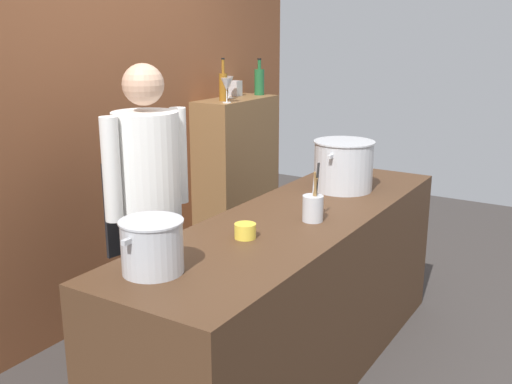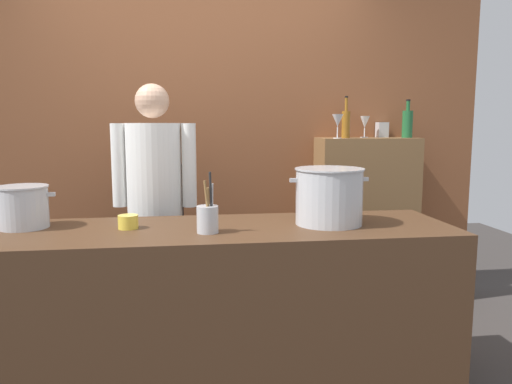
{
  "view_description": "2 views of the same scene",
  "coord_description": "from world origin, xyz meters",
  "px_view_note": "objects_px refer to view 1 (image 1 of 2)",
  "views": [
    {
      "loc": [
        -2.59,
        -1.37,
        1.83
      ],
      "look_at": [
        0.17,
        0.34,
        0.94
      ],
      "focal_mm": 42.13,
      "sensor_mm": 36.0,
      "label": 1
    },
    {
      "loc": [
        -0.13,
        -2.47,
        1.43
      ],
      "look_at": [
        0.27,
        0.39,
        1.02
      ],
      "focal_mm": 35.12,
      "sensor_mm": 36.0,
      "label": 2
    }
  ],
  "objects_px": {
    "utensil_crock": "(313,207)",
    "wine_glass_tall": "(229,83)",
    "spice_tin_silver": "(235,88)",
    "stockpot_small": "(152,246)",
    "wine_bottle_green": "(259,81)",
    "chef": "(148,199)",
    "butter_jar": "(245,231)",
    "wine_glass_wide": "(227,85)",
    "stockpot_large": "(343,165)",
    "wine_bottle_amber": "(223,86)"
  },
  "relations": [
    {
      "from": "wine_glass_tall",
      "to": "spice_tin_silver",
      "type": "xyz_separation_m",
      "value": [
        0.16,
        0.05,
        -0.06
      ]
    },
    {
      "from": "wine_glass_tall",
      "to": "stockpot_large",
      "type": "bearing_deg",
      "value": -117.17
    },
    {
      "from": "butter_jar",
      "to": "spice_tin_silver",
      "type": "bearing_deg",
      "value": 34.72
    },
    {
      "from": "stockpot_small",
      "to": "wine_bottle_green",
      "type": "distance_m",
      "value": 2.73
    },
    {
      "from": "wine_bottle_green",
      "to": "stockpot_small",
      "type": "bearing_deg",
      "value": -157.43
    },
    {
      "from": "stockpot_large",
      "to": "utensil_crock",
      "type": "height_order",
      "value": "utensil_crock"
    },
    {
      "from": "wine_glass_tall",
      "to": "wine_glass_wide",
      "type": "bearing_deg",
      "value": -148.52
    },
    {
      "from": "stockpot_large",
      "to": "utensil_crock",
      "type": "relative_size",
      "value": 1.41
    },
    {
      "from": "utensil_crock",
      "to": "butter_jar",
      "type": "distance_m",
      "value": 0.42
    },
    {
      "from": "stockpot_small",
      "to": "utensil_crock",
      "type": "xyz_separation_m",
      "value": [
        0.91,
        -0.24,
        -0.04
      ]
    },
    {
      "from": "stockpot_small",
      "to": "wine_bottle_green",
      "type": "bearing_deg",
      "value": 22.57
    },
    {
      "from": "butter_jar",
      "to": "spice_tin_silver",
      "type": "distance_m",
      "value": 2.26
    },
    {
      "from": "stockpot_small",
      "to": "stockpot_large",
      "type": "bearing_deg",
      "value": -4.64
    },
    {
      "from": "butter_jar",
      "to": "wine_bottle_green",
      "type": "xyz_separation_m",
      "value": [
        1.97,
        1.13,
        0.48
      ]
    },
    {
      "from": "stockpot_small",
      "to": "wine_glass_tall",
      "type": "bearing_deg",
      "value": 27.18
    },
    {
      "from": "utensil_crock",
      "to": "wine_glass_tall",
      "type": "relative_size",
      "value": 1.79
    },
    {
      "from": "wine_bottle_green",
      "to": "spice_tin_silver",
      "type": "distance_m",
      "value": 0.2
    },
    {
      "from": "butter_jar",
      "to": "wine_bottle_green",
      "type": "height_order",
      "value": "wine_bottle_green"
    },
    {
      "from": "stockpot_large",
      "to": "wine_bottle_green",
      "type": "relative_size",
      "value": 1.44
    },
    {
      "from": "wine_bottle_amber",
      "to": "wine_glass_tall",
      "type": "bearing_deg",
      "value": 21.89
    },
    {
      "from": "wine_bottle_green",
      "to": "wine_bottle_amber",
      "type": "height_order",
      "value": "wine_bottle_amber"
    },
    {
      "from": "utensil_crock",
      "to": "spice_tin_silver",
      "type": "height_order",
      "value": "spice_tin_silver"
    },
    {
      "from": "chef",
      "to": "stockpot_small",
      "type": "xyz_separation_m",
      "value": [
        -0.62,
        -0.57,
        0.04
      ]
    },
    {
      "from": "chef",
      "to": "wine_glass_tall",
      "type": "xyz_separation_m",
      "value": [
        1.57,
        0.55,
        0.46
      ]
    },
    {
      "from": "wine_bottle_green",
      "to": "chef",
      "type": "bearing_deg",
      "value": -166.08
    },
    {
      "from": "wine_bottle_amber",
      "to": "wine_glass_tall",
      "type": "height_order",
      "value": "wine_bottle_amber"
    },
    {
      "from": "stockpot_small",
      "to": "butter_jar",
      "type": "height_order",
      "value": "stockpot_small"
    },
    {
      "from": "stockpot_large",
      "to": "wine_glass_wide",
      "type": "distance_m",
      "value": 1.21
    },
    {
      "from": "stockpot_large",
      "to": "utensil_crock",
      "type": "bearing_deg",
      "value": -169.41
    },
    {
      "from": "wine_glass_tall",
      "to": "wine_bottle_amber",
      "type": "bearing_deg",
      "value": -158.11
    },
    {
      "from": "wine_glass_tall",
      "to": "spice_tin_silver",
      "type": "distance_m",
      "value": 0.18
    },
    {
      "from": "chef",
      "to": "spice_tin_silver",
      "type": "bearing_deg",
      "value": -151.99
    },
    {
      "from": "chef",
      "to": "spice_tin_silver",
      "type": "relative_size",
      "value": 14.15
    },
    {
      "from": "stockpot_small",
      "to": "utensil_crock",
      "type": "bearing_deg",
      "value": -14.98
    },
    {
      "from": "butter_jar",
      "to": "wine_glass_tall",
      "type": "relative_size",
      "value": 0.6
    },
    {
      "from": "chef",
      "to": "wine_glass_wide",
      "type": "xyz_separation_m",
      "value": [
        1.3,
        0.39,
        0.47
      ]
    },
    {
      "from": "butter_jar",
      "to": "wine_glass_tall",
      "type": "distance_m",
      "value": 2.11
    },
    {
      "from": "utensil_crock",
      "to": "wine_glass_wide",
      "type": "bearing_deg",
      "value": 50.06
    },
    {
      "from": "wine_bottle_green",
      "to": "wine_glass_tall",
      "type": "bearing_deg",
      "value": 164.3
    },
    {
      "from": "wine_bottle_amber",
      "to": "chef",
      "type": "bearing_deg",
      "value": -160.97
    },
    {
      "from": "wine_glass_wide",
      "to": "stockpot_small",
      "type": "bearing_deg",
      "value": -153.45
    },
    {
      "from": "butter_jar",
      "to": "spice_tin_silver",
      "type": "height_order",
      "value": "spice_tin_silver"
    },
    {
      "from": "chef",
      "to": "stockpot_small",
      "type": "bearing_deg",
      "value": 51.77
    },
    {
      "from": "butter_jar",
      "to": "spice_tin_silver",
      "type": "relative_size",
      "value": 0.85
    },
    {
      "from": "wine_glass_wide",
      "to": "spice_tin_silver",
      "type": "distance_m",
      "value": 0.48
    },
    {
      "from": "chef",
      "to": "utensil_crock",
      "type": "distance_m",
      "value": 0.87
    },
    {
      "from": "wine_glass_tall",
      "to": "butter_jar",
      "type": "bearing_deg",
      "value": -143.81
    },
    {
      "from": "stockpot_large",
      "to": "stockpot_small",
      "type": "bearing_deg",
      "value": 175.36
    },
    {
      "from": "wine_bottle_amber",
      "to": "wine_glass_wide",
      "type": "relative_size",
      "value": 1.76
    },
    {
      "from": "wine_glass_tall",
      "to": "chef",
      "type": "bearing_deg",
      "value": -160.65
    }
  ]
}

